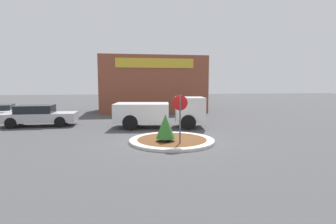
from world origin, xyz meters
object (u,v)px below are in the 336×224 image
Objects in this scene: stop_sign at (180,111)px; parked_sedan_silver at (38,115)px; utility_truck at (161,111)px; parked_sedan_white at (2,112)px.

stop_sign reaches higher than parked_sedan_silver.
utility_truck is 8.35m from parked_sedan_silver.
parked_sedan_silver is (-8.14, 1.86, -0.33)m from utility_truck.
stop_sign is at bearing -142.31° from parked_sedan_white.
parked_sedan_white is 5.32m from parked_sedan_silver.
parked_sedan_silver reaches higher than parked_sedan_white.
utility_truck reaches higher than parked_sedan_white.
parked_sedan_silver is (-8.29, 7.15, -0.90)m from stop_sign.
parked_sedan_silver is (3.85, -3.67, 0.09)m from parked_sedan_white.
utility_truck is 1.34× the size of parked_sedan_white.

